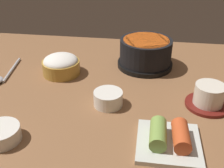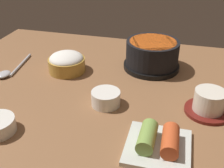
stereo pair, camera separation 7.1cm
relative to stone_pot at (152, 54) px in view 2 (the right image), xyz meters
The scene contains 7 objects.
dining_table 19.51cm from the stone_pot, 121.72° to the right, with size 100.00×76.00×2.00cm, color brown.
stone_pot is the anchor object (origin of this frame).
rice_bowl 25.87cm from the stone_pot, 160.31° to the right, with size 10.98×10.98×6.01cm.
tea_cup_with_saucer 25.73cm from the stone_pot, 51.31° to the right, with size 10.72×10.72×5.81cm.
banchan_cup_center 24.53cm from the stone_pot, 109.30° to the right, with size 7.12×7.12×3.65cm.
kimchi_plate 36.15cm from the stone_pot, 80.17° to the right, with size 12.69×12.69×4.39cm.
spoon 43.18cm from the stone_pot, 160.54° to the right, with size 4.25×17.54×1.35cm.
Camera 2 is at (17.65, -61.29, 40.59)cm, focal length 44.18 mm.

